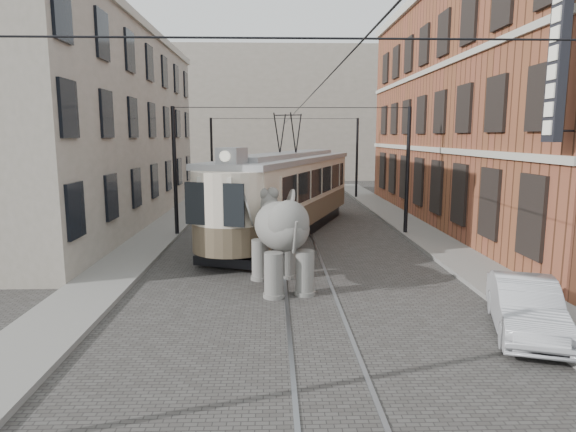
{
  "coord_description": "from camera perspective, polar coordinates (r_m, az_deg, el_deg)",
  "views": [
    {
      "loc": [
        -1.1,
        -16.89,
        4.65
      ],
      "look_at": [
        -0.61,
        -1.1,
        2.1
      ],
      "focal_mm": 30.8,
      "sensor_mm": 36.0,
      "label": 1
    }
  ],
  "objects": [
    {
      "name": "elephant",
      "position": [
        15.25,
        -0.77,
        -2.81
      ],
      "size": [
        3.73,
        5.34,
        2.97
      ],
      "primitive_type": null,
      "rotation": [
        0.0,
        0.0,
        0.23
      ],
      "color": "#62615B",
      "rests_on": "ground"
    },
    {
      "name": "distant_block",
      "position": [
        56.95,
        -0.69,
        11.53
      ],
      "size": [
        28.0,
        10.0,
        14.0
      ],
      "primitive_type": "cube",
      "color": "gray",
      "rests_on": "ground"
    },
    {
      "name": "brick_building",
      "position": [
        28.61,
        23.71,
        11.11
      ],
      "size": [
        8.0,
        26.0,
        12.0
      ],
      "primitive_type": "cube",
      "color": "brown",
      "rests_on": "ground"
    },
    {
      "name": "tram",
      "position": [
        23.58,
        -0.02,
        4.78
      ],
      "size": [
        7.64,
        14.51,
        5.69
      ],
      "primitive_type": null,
      "rotation": [
        0.0,
        0.0,
        -0.35
      ],
      "color": "beige",
      "rests_on": "ground"
    },
    {
      "name": "tram_rails",
      "position": [
        17.55,
        1.88,
        -6.16
      ],
      "size": [
        1.54,
        80.0,
        0.02
      ],
      "primitive_type": null,
      "color": "slate",
      "rests_on": "ground"
    },
    {
      "name": "catenary",
      "position": [
        21.97,
        0.57,
        4.86
      ],
      "size": [
        11.0,
        30.2,
        6.0
      ],
      "primitive_type": null,
      "color": "black",
      "rests_on": "ground"
    },
    {
      "name": "parked_car",
      "position": [
        13.21,
        25.72,
        -9.39
      ],
      "size": [
        2.53,
        4.18,
        1.3
      ],
      "primitive_type": "imported",
      "rotation": [
        0.0,
        0.0,
        -0.31
      ],
      "color": "#A2A2A7",
      "rests_on": "ground"
    },
    {
      "name": "ground",
      "position": [
        17.55,
        1.88,
        -6.2
      ],
      "size": [
        120.0,
        120.0,
        0.0
      ],
      "primitive_type": "plane",
      "color": "#403E3B"
    },
    {
      "name": "stucco_building",
      "position": [
        28.66,
        -22.29,
        9.19
      ],
      "size": [
        7.0,
        24.0,
        10.0
      ],
      "primitive_type": "cube",
      "color": "gray",
      "rests_on": "ground"
    },
    {
      "name": "sidewalk_left",
      "position": [
        18.31,
        -18.97,
        -5.81
      ],
      "size": [
        2.0,
        60.0,
        0.15
      ],
      "primitive_type": "cube",
      "color": "slate",
      "rests_on": "ground"
    },
    {
      "name": "sidewalk_right",
      "position": [
        18.88,
        20.46,
        -5.44
      ],
      "size": [
        2.0,
        60.0,
        0.15
      ],
      "primitive_type": "cube",
      "color": "slate",
      "rests_on": "ground"
    }
  ]
}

